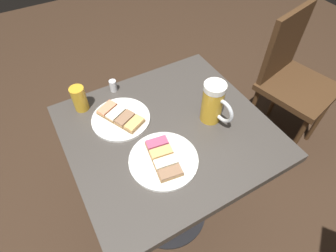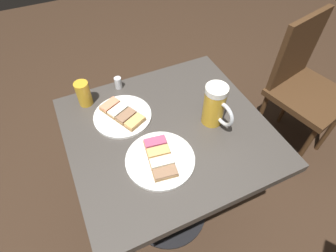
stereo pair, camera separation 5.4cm
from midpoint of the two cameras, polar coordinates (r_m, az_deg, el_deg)
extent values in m
plane|color=#382619|center=(1.66, 0.98, -17.37)|extent=(6.00, 6.00, 0.00)
cylinder|color=black|center=(1.65, 0.98, -17.27)|extent=(0.44, 0.44, 0.01)
cylinder|color=black|center=(1.33, 1.19, -11.11)|extent=(0.09, 0.09, 0.71)
cube|color=#423D38|center=(1.03, 1.51, -1.41)|extent=(0.74, 0.69, 0.04)
cylinder|color=white|center=(0.93, 0.01, -7.15)|extent=(0.24, 0.24, 0.01)
cube|color=#9E7547|center=(0.96, -1.08, -3.69)|extent=(0.08, 0.05, 0.01)
cube|color=#BC4C70|center=(0.95, -1.08, -3.33)|extent=(0.08, 0.05, 0.01)
cube|color=#9E7547|center=(0.93, -0.36, -5.72)|extent=(0.08, 0.05, 0.01)
cube|color=#E5B266|center=(0.92, -0.36, -5.37)|extent=(0.08, 0.05, 0.01)
cube|color=#9E7547|center=(0.91, 0.40, -7.85)|extent=(0.08, 0.05, 0.01)
cube|color=white|center=(0.90, 0.40, -7.51)|extent=(0.08, 0.05, 0.01)
cube|color=#9E7547|center=(0.89, 1.20, -10.09)|extent=(0.08, 0.05, 0.01)
cube|color=#997051|center=(0.88, 1.21, -9.77)|extent=(0.08, 0.05, 0.01)
cylinder|color=white|center=(1.07, -8.11, 2.09)|extent=(0.23, 0.23, 0.01)
cube|color=#9E7547|center=(1.10, -10.72, 4.16)|extent=(0.09, 0.07, 0.01)
cube|color=#EA8E66|center=(1.09, -10.80, 4.53)|extent=(0.08, 0.07, 0.01)
cube|color=#9E7547|center=(1.07, -9.05, 3.06)|extent=(0.09, 0.07, 0.01)
cube|color=white|center=(1.06, -9.11, 3.43)|extent=(0.08, 0.07, 0.01)
cube|color=#9E7547|center=(1.05, -7.29, 1.91)|extent=(0.09, 0.07, 0.01)
cube|color=#997051|center=(1.04, -7.34, 2.28)|extent=(0.08, 0.07, 0.01)
cube|color=#9E7547|center=(1.02, -5.45, 0.70)|extent=(0.09, 0.07, 0.01)
cube|color=#E5B266|center=(1.01, -5.50, 1.07)|extent=(0.08, 0.07, 0.01)
cylinder|color=gold|center=(1.01, 11.15, 3.88)|extent=(0.08, 0.08, 0.15)
cylinder|color=white|center=(0.95, 11.91, 7.43)|extent=(0.08, 0.08, 0.02)
torus|color=silver|center=(0.98, 13.21, 2.36)|extent=(0.03, 0.10, 0.10)
cylinder|color=gold|center=(1.12, -16.06, 6.54)|extent=(0.06, 0.06, 0.10)
cylinder|color=silver|center=(1.18, -9.16, 8.95)|extent=(0.03, 0.03, 0.05)
cylinder|color=#472D19|center=(1.77, 27.09, -5.15)|extent=(0.03, 0.03, 0.46)
cylinder|color=#472D19|center=(2.00, 31.88, -0.27)|extent=(0.03, 0.03, 0.46)
cylinder|color=#472D19|center=(1.84, 19.30, 1.04)|extent=(0.03, 0.03, 0.46)
cylinder|color=#472D19|center=(2.06, 24.80, 5.11)|extent=(0.03, 0.03, 0.46)
cube|color=#472D19|center=(1.75, 28.55, 5.60)|extent=(0.46, 0.46, 0.04)
cube|color=#472D19|center=(1.68, 26.60, 14.20)|extent=(0.34, 0.11, 0.39)
camera|label=1|loc=(0.03, -88.45, 1.83)|focal=28.89mm
camera|label=2|loc=(0.03, 91.55, -1.83)|focal=28.89mm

